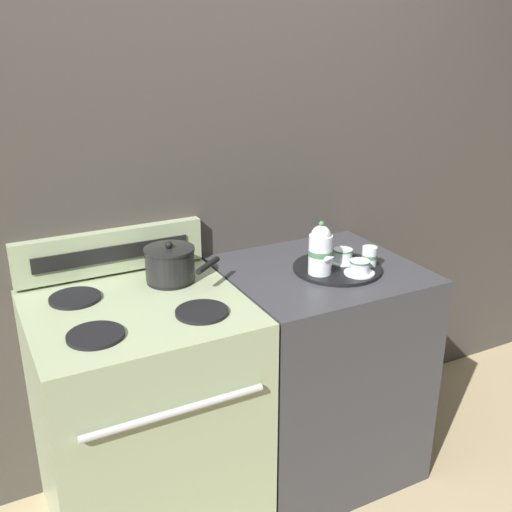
{
  "coord_description": "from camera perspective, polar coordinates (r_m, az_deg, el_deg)",
  "views": [
    {
      "loc": [
        -0.86,
        -1.83,
        1.82
      ],
      "look_at": [
        0.11,
        0.06,
        1.01
      ],
      "focal_mm": 42.0,
      "sensor_mm": 36.0,
      "label": 1
    }
  ],
  "objects": [
    {
      "name": "ground_plane",
      "position": [
        2.73,
        -1.67,
        -20.99
      ],
      "size": [
        6.0,
        6.0,
        0.0
      ],
      "primitive_type": "plane",
      "color": "tan"
    },
    {
      "name": "wall_back",
      "position": [
        2.47,
        -5.62,
        3.87
      ],
      "size": [
        6.0,
        0.05,
        2.2
      ],
      "color": "#423D38",
      "rests_on": "ground"
    },
    {
      "name": "teacup_right",
      "position": [
        2.31,
        9.84,
        -1.06
      ],
      "size": [
        0.12,
        0.12,
        0.05
      ],
      "color": "silver",
      "rests_on": "serving_tray"
    },
    {
      "name": "control_panel",
      "position": [
        2.34,
        -13.66,
        0.42
      ],
      "size": [
        0.72,
        0.05,
        0.17
      ],
      "color": "#9EAD84",
      "rests_on": "stove"
    },
    {
      "name": "side_counter",
      "position": [
        2.6,
        5.81,
        -10.7
      ],
      "size": [
        0.74,
        0.68,
        0.93
      ],
      "color": "#38383D",
      "rests_on": "ground"
    },
    {
      "name": "teapot",
      "position": [
        2.27,
        6.17,
        0.59
      ],
      "size": [
        0.09,
        0.15,
        0.21
      ],
      "color": "silver",
      "rests_on": "serving_tray"
    },
    {
      "name": "serving_tray",
      "position": [
        2.38,
        7.76,
        -1.15
      ],
      "size": [
        0.35,
        0.35,
        0.01
      ],
      "color": "black",
      "rests_on": "side_counter"
    },
    {
      "name": "stove",
      "position": [
        2.33,
        -10.44,
        -15.01
      ],
      "size": [
        0.74,
        0.71,
        0.94
      ],
      "color": "#9EAD84",
      "rests_on": "ground"
    },
    {
      "name": "teacup_left",
      "position": [
        2.42,
        8.27,
        0.05
      ],
      "size": [
        0.12,
        0.12,
        0.05
      ],
      "color": "silver",
      "rests_on": "serving_tray"
    },
    {
      "name": "creamer_jug",
      "position": [
        2.39,
        10.74,
        -0.02
      ],
      "size": [
        0.06,
        0.06,
        0.08
      ],
      "color": "silver",
      "rests_on": "serving_tray"
    },
    {
      "name": "saucepan",
      "position": [
        2.25,
        -8.15,
        -0.68
      ],
      "size": [
        0.26,
        0.27,
        0.15
      ],
      "color": "black",
      "rests_on": "stove"
    }
  ]
}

